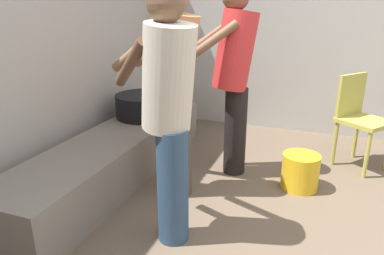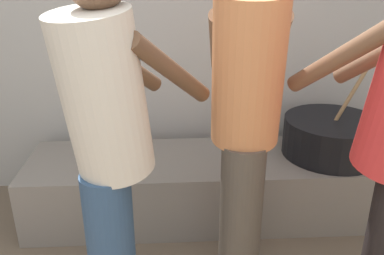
% 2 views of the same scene
% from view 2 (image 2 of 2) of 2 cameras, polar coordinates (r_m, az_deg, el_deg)
% --- Properties ---
extents(block_enclosure_rear, '(5.42, 0.20, 2.38)m').
position_cam_2_polar(block_enclosure_rear, '(2.79, -7.82, 15.27)').
color(block_enclosure_rear, '#ADA8A0').
rests_on(block_enclosure_rear, ground_plane).
extents(hearth_ledge, '(2.59, 0.60, 0.40)m').
position_cam_2_polar(hearth_ledge, '(2.63, 6.28, -8.01)').
color(hearth_ledge, slate).
rests_on(hearth_ledge, ground_plane).
extents(cooking_pot_main, '(0.59, 0.59, 0.69)m').
position_cam_2_polar(cooking_pot_main, '(2.66, 19.07, -1.23)').
color(cooking_pot_main, black).
rests_on(cooking_pot_main, hearth_ledge).
extents(cook_in_cream_shirt, '(0.66, 0.71, 1.58)m').
position_cam_2_polar(cook_in_cream_shirt, '(1.57, -11.75, -1.55)').
color(cook_in_cream_shirt, navy).
rests_on(cook_in_cream_shirt, ground_plane).
extents(cook_in_orange_shirt, '(0.41, 0.71, 1.63)m').
position_cam_2_polar(cook_in_orange_shirt, '(1.75, 7.62, 2.47)').
color(cook_in_orange_shirt, '#4C4238').
rests_on(cook_in_orange_shirt, ground_plane).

